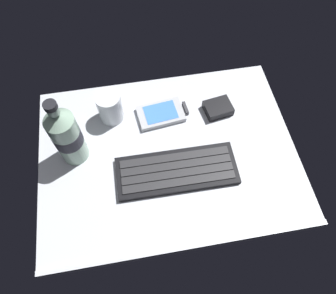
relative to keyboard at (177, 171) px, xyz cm
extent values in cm
cube|color=silver|center=(-1.16, 5.58, -1.81)|extent=(64.00, 48.00, 2.00)
cube|color=silver|center=(-1.16, -17.82, -0.41)|extent=(64.00, 1.20, 0.80)
cube|color=black|center=(0.00, 0.00, -0.11)|extent=(29.14, 11.37, 1.40)
cube|color=#28282B|center=(0.04, 3.30, 0.74)|extent=(26.70, 2.35, 0.30)
cube|color=#28282B|center=(0.01, 1.10, 0.74)|extent=(26.70, 2.35, 0.30)
cube|color=#28282B|center=(-0.01, -1.10, 0.74)|extent=(26.70, 2.35, 0.30)
cube|color=#28282B|center=(-0.04, -3.30, 0.74)|extent=(26.70, 2.35, 0.30)
cube|color=#B7BABF|center=(-0.66, 17.08, -0.11)|extent=(12.79, 8.92, 1.40)
cube|color=#4C8CEA|center=(-0.66, 17.08, 0.64)|extent=(9.02, 6.85, 0.10)
cube|color=#333338|center=(5.69, 17.82, -0.11)|extent=(1.23, 3.87, 1.12)
cylinder|color=silver|center=(-13.95, 18.95, 3.44)|extent=(6.40, 6.40, 8.50)
cylinder|color=brown|center=(-13.95, 18.95, 2.45)|extent=(5.50, 5.50, 6.12)
cylinder|color=#9EC1A8|center=(-23.87, 9.25, 6.69)|extent=(6.60, 6.60, 15.00)
cone|color=#9EC1A8|center=(-23.87, 9.25, 15.59)|extent=(6.60, 6.60, 2.80)
cylinder|color=#9EC1A8|center=(-23.87, 9.25, 17.89)|extent=(2.51, 2.51, 1.80)
cylinder|color=black|center=(-23.87, 9.25, 19.39)|extent=(2.77, 2.77, 1.20)
cylinder|color=#2D2D38|center=(-23.87, 9.25, 7.44)|extent=(6.73, 6.73, 3.80)
cube|color=black|center=(14.20, 15.95, 0.39)|extent=(7.80, 6.64, 2.40)
camera|label=1|loc=(-7.49, -30.91, 69.71)|focal=33.95mm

